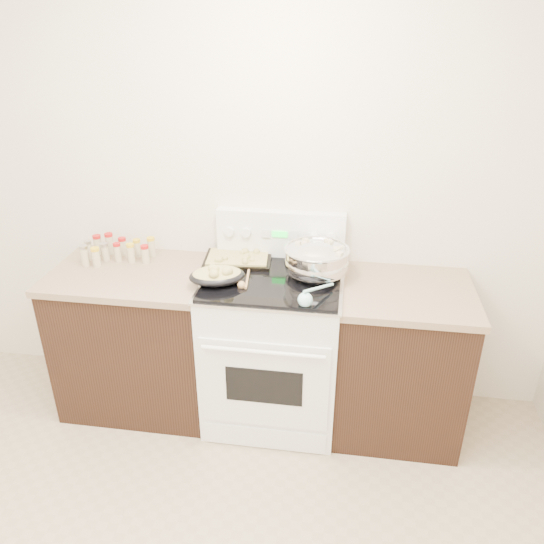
# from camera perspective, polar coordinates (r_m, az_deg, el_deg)

# --- Properties ---
(room_shell) EXTENTS (4.10, 3.60, 2.75)m
(room_shell) POSITION_cam_1_polar(r_m,az_deg,el_deg) (1.49, -21.64, 2.06)
(room_shell) COLOR silver
(room_shell) RESTS_ON ground
(counter_left) EXTENTS (0.93, 0.67, 0.92)m
(counter_left) POSITION_cam_1_polar(r_m,az_deg,el_deg) (3.39, -13.95, -6.80)
(counter_left) COLOR black
(counter_left) RESTS_ON ground
(counter_right) EXTENTS (0.73, 0.67, 0.92)m
(counter_right) POSITION_cam_1_polar(r_m,az_deg,el_deg) (3.19, 13.43, -9.11)
(counter_right) COLOR black
(counter_right) RESTS_ON ground
(kitchen_range) EXTENTS (0.78, 0.73, 1.22)m
(kitchen_range) POSITION_cam_1_polar(r_m,az_deg,el_deg) (3.17, 0.15, -7.86)
(kitchen_range) COLOR white
(kitchen_range) RESTS_ON ground
(mixing_bowl) EXTENTS (0.47, 0.47, 0.21)m
(mixing_bowl) POSITION_cam_1_polar(r_m,az_deg,el_deg) (2.94, 4.81, 1.18)
(mixing_bowl) COLOR silver
(mixing_bowl) RESTS_ON kitchen_range
(roasting_pan) EXTENTS (0.35, 0.29, 0.11)m
(roasting_pan) POSITION_cam_1_polar(r_m,az_deg,el_deg) (2.87, -5.93, -0.30)
(roasting_pan) COLOR black
(roasting_pan) RESTS_ON kitchen_range
(baking_sheet) EXTENTS (0.41, 0.31, 0.06)m
(baking_sheet) POSITION_cam_1_polar(r_m,az_deg,el_deg) (3.12, -3.67, 1.46)
(baking_sheet) COLOR black
(baking_sheet) RESTS_ON kitchen_range
(wooden_spoon) EXTENTS (0.06, 0.27, 0.04)m
(wooden_spoon) POSITION_cam_1_polar(r_m,az_deg,el_deg) (2.87, -3.04, -1.06)
(wooden_spoon) COLOR tan
(wooden_spoon) RESTS_ON kitchen_range
(blue_ladle) EXTENTS (0.17, 0.24, 0.09)m
(blue_ladle) POSITION_cam_1_polar(r_m,az_deg,el_deg) (2.66, 3.78, -2.83)
(blue_ladle) COLOR #9FE3EE
(blue_ladle) RESTS_ON kitchen_range
(spice_jars) EXTENTS (0.40, 0.24, 0.13)m
(spice_jars) POSITION_cam_1_polar(r_m,az_deg,el_deg) (3.32, -16.55, 2.29)
(spice_jars) COLOR #BFB28C
(spice_jars) RESTS_ON counter_left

